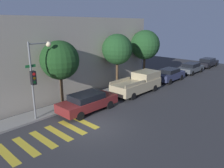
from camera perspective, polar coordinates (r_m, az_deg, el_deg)
name	(u,v)px	position (r m, az deg, el deg)	size (l,w,h in m)	color
ground_plane	(91,126)	(14.42, -5.43, -10.98)	(60.00, 60.00, 0.00)	#333335
sidewalk	(56,109)	(17.42, -14.42, -6.36)	(26.00, 1.76, 0.14)	gray
building_row	(25,59)	(20.22, -21.69, 6.08)	(26.00, 6.00, 6.95)	#A89E8E
crosswalk	(43,139)	(13.52, -17.57, -13.61)	(6.61, 2.60, 0.00)	gold
traffic_light_pole	(36,71)	(15.08, -19.14, 3.32)	(1.94, 0.56, 5.33)	slate
sedan_near_corner	(88,102)	(16.50, -6.38, -4.63)	(4.70, 1.88, 1.43)	maroon
pickup_truck	(139,83)	(20.95, 7.02, 0.25)	(5.49, 2.02, 1.89)	tan
sedan_middle	(170,75)	(25.86, 14.80, 2.40)	(4.27, 1.77, 1.46)	#2D3351
sedan_far_end	(191,68)	(30.96, 19.96, 4.01)	(4.51, 1.80, 1.36)	#4C5156
sedan_tail_of_row	(207,62)	(36.29, 23.68, 5.20)	(4.63, 1.78, 1.34)	black
tree_near_corner	(60,60)	(16.91, -13.48, 6.03)	(2.94, 2.94, 5.24)	#4C3823
tree_midblock	(117,49)	(21.07, 1.37, 9.01)	(2.92, 2.92, 5.50)	#4C3823
tree_far_end	(145,45)	(24.64, 8.63, 10.07)	(3.20, 3.20, 5.75)	#4C3823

